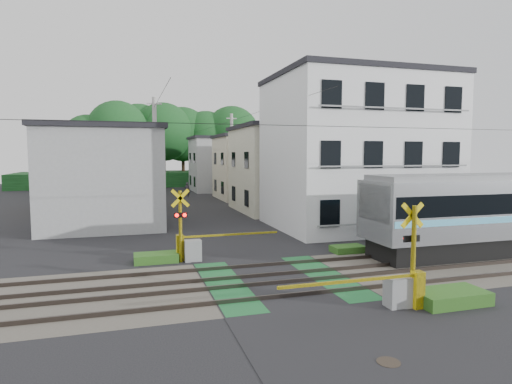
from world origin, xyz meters
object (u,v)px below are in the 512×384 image
object	(u,v)px
apartment_block	(356,152)
crossing_signal_far	(190,244)
pedestrian	(187,190)
crossing_signal_near	(402,284)
manhole_cover	(389,362)

from	to	relation	value
apartment_block	crossing_signal_far	bearing A→B (deg)	-152.22
crossing_signal_far	pedestrian	bearing A→B (deg)	82.73
crossing_signal_near	apartment_block	xyz separation A→B (m)	(5.91, 13.15, 3.94)
crossing_signal_near	apartment_block	size ratio (longest dim) A/B	0.46
crossing_signal_near	crossing_signal_far	bearing A→B (deg)	125.29
manhole_cover	pedestrian	bearing A→B (deg)	88.99
crossing_signal_far	manhole_cover	distance (m)	10.56
pedestrian	manhole_cover	size ratio (longest dim) A/B	3.04
crossing_signal_far	manhole_cover	size ratio (longest dim) A/B	9.15
apartment_block	crossing_signal_near	bearing A→B (deg)	-114.22
crossing_signal_far	pedestrian	distance (m)	27.76
crossing_signal_near	apartment_block	distance (m)	14.95
crossing_signal_near	manhole_cover	size ratio (longest dim) A/B	9.15
apartment_block	pedestrian	distance (m)	23.31
apartment_block	manhole_cover	bearing A→B (deg)	-117.25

